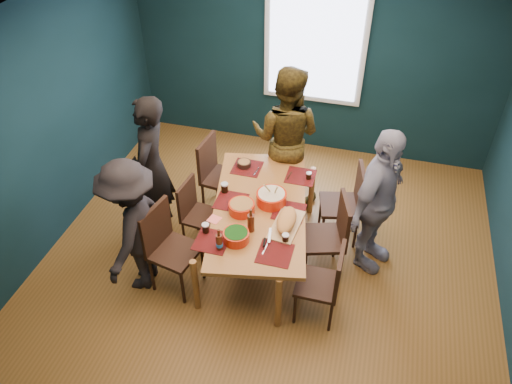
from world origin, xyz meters
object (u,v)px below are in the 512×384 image
chair_right_mid (332,232)px  bowl_salad (242,207)px  chair_left_far (216,170)px  chair_right_near (327,280)px  bowl_dumpling (271,198)px  bowl_herbs (236,236)px  person_near_left (133,227)px  cutting_board (286,221)px  person_right (378,202)px  chair_left_mid (195,209)px  chair_left_near (166,242)px  chair_right_far (349,199)px  dining_table (260,211)px  person_far_left (152,168)px  person_back (286,137)px

chair_right_mid → bowl_salad: bearing=169.8°
chair_left_far → bowl_salad: (0.57, -0.82, 0.22)m
chair_right_near → bowl_dumpling: (-0.74, 0.73, 0.28)m
bowl_salad → bowl_herbs: 0.43m
person_near_left → cutting_board: (1.47, 0.47, 0.02)m
person_right → chair_right_near: bearing=-178.4°
chair_left_mid → chair_right_near: bearing=-16.0°
chair_left_near → bowl_dumpling: 1.19m
person_right → bowl_herbs: bearing=145.3°
chair_left_near → person_near_left: person_near_left is taller
chair_left_far → chair_right_far: (1.63, -0.12, -0.01)m
dining_table → bowl_herbs: (-0.09, -0.55, 0.13)m
chair_left_mid → bowl_dumpling: 0.93m
person_far_left → person_near_left: (0.16, -0.85, -0.10)m
dining_table → person_far_left: 1.32m
chair_left_far → bowl_dumpling: (0.84, -0.60, 0.23)m
chair_left_mid → chair_left_near: (-0.06, -0.65, 0.09)m
person_far_left → dining_table: bearing=75.7°
chair_left_near → bowl_dumpling: size_ratio=3.10×
person_near_left → bowl_dumpling: size_ratio=4.82×
chair_right_near → bowl_herbs: (-0.93, 0.09, 0.26)m
chair_left_near → bowl_herbs: size_ratio=3.85×
bowl_dumpling → chair_left_mid: bearing=-176.0°
chair_left_mid → person_back: bearing=61.0°
person_back → bowl_herbs: (-0.12, -1.68, -0.11)m
cutting_board → chair_right_far: bearing=60.9°
chair_right_far → bowl_dumpling: 0.96m
dining_table → chair_left_near: chair_left_near is taller
chair_right_mid → person_right: (0.41, 0.25, 0.29)m
chair_right_far → chair_right_mid: bearing=-113.0°
chair_right_mid → bowl_herbs: bearing=-165.7°
chair_left_near → bowl_herbs: bearing=17.6°
person_near_left → bowl_salad: bearing=117.0°
chair_left_near → cutting_board: chair_left_near is taller
chair_left_near → bowl_dumpling: bowl_dumpling is taller
chair_right_far → bowl_dumpling: (-0.79, -0.48, 0.24)m
chair_right_far → cutting_board: 1.00m
chair_left_mid → chair_right_mid: size_ratio=0.86×
chair_left_far → person_right: 2.01m
bowl_dumpling → cutting_board: (0.23, -0.31, -0.01)m
chair_right_far → bowl_salad: 1.29m
cutting_board → person_near_left: bearing=-156.0°
chair_left_far → person_back: (0.76, 0.44, 0.33)m
person_far_left → cutting_board: 1.67m
bowl_herbs → person_near_left: bearing=-172.3°
person_far_left → person_near_left: 0.87m
chair_left_mid → person_far_left: 0.66m
bowl_herbs → chair_right_far: bearing=48.7°
dining_table → person_far_left: size_ratio=1.18×
dining_table → bowl_dumpling: (0.11, 0.09, 0.14)m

